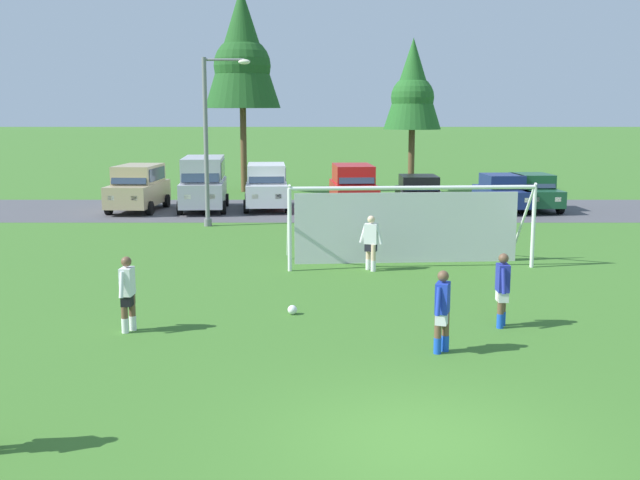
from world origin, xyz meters
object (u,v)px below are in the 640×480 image
(parked_car_slot_center_right, at_px, (415,194))
(parked_car_slot_far_right, at_px, (528,192))
(parked_car_slot_right, at_px, (498,192))
(parked_car_slot_center_left, at_px, (263,186))
(street_lamp, at_px, (207,140))
(soccer_ball, at_px, (289,310))
(player_striker_near, at_px, (124,294))
(player_defender_far, at_px, (367,243))
(parked_car_slot_far_left, at_px, (134,187))
(player_winger_left, at_px, (498,290))
(parked_car_slot_left, at_px, (200,182))
(soccer_goal, at_px, (404,223))
(parked_car_slot_center, at_px, (350,187))
(player_midfield_center, at_px, (439,311))

(parked_car_slot_center_right, height_order, parked_car_slot_far_right, same)
(parked_car_slot_right, bearing_deg, parked_car_slot_center_left, 176.68)
(street_lamp, bearing_deg, soccer_ball, -74.73)
(player_striker_near, distance_m, player_defender_far, 8.49)
(parked_car_slot_far_left, bearing_deg, parked_car_slot_center_right, -3.03)
(player_winger_left, height_order, parked_car_slot_right, parked_car_slot_right)
(parked_car_slot_far_left, height_order, parked_car_slot_right, parked_car_slot_far_left)
(player_winger_left, relative_size, parked_car_slot_left, 0.33)
(player_striker_near, xyz_separation_m, parked_car_slot_far_left, (-4.46, 20.06, 0.29))
(player_winger_left, relative_size, parked_car_slot_center_right, 0.39)
(soccer_goal, height_order, parked_car_slot_far_right, soccer_goal)
(player_winger_left, bearing_deg, parked_car_slot_left, 115.48)
(player_winger_left, relative_size, parked_car_slot_center, 0.35)
(parked_car_slot_far_left, height_order, parked_car_slot_center_left, same)
(player_midfield_center, relative_size, street_lamp, 0.24)
(soccer_ball, relative_size, player_striker_near, 0.13)
(soccer_ball, bearing_deg, street_lamp, 105.27)
(player_defender_far, distance_m, parked_car_slot_left, 15.55)
(parked_car_slot_center_right, bearing_deg, parked_car_slot_right, 9.61)
(player_striker_near, distance_m, parked_car_slot_center, 20.99)
(player_striker_near, xyz_separation_m, parked_car_slot_left, (-1.41, 20.25, 0.52))
(soccer_goal, bearing_deg, parked_car_slot_center_left, 111.51)
(soccer_goal, xyz_separation_m, street_lamp, (-7.12, 7.89, 2.23))
(parked_car_slot_center_right, bearing_deg, player_midfield_center, -96.02)
(parked_car_slot_center_right, distance_m, street_lamp, 10.24)
(soccer_goal, relative_size, street_lamp, 1.11)
(parked_car_slot_left, relative_size, parked_car_slot_center, 1.05)
(player_midfield_center, relative_size, parked_car_slot_center_left, 0.35)
(player_defender_far, relative_size, parked_car_slot_far_left, 0.35)
(player_midfield_center, height_order, parked_car_slot_center_left, parked_car_slot_center_left)
(soccer_goal, xyz_separation_m, parked_car_slot_center_left, (-5.26, 13.34, -0.18))
(soccer_ball, distance_m, player_winger_left, 4.78)
(player_defender_far, bearing_deg, player_striker_near, -131.31)
(player_striker_near, relative_size, parked_car_slot_center_left, 0.35)
(player_defender_far, height_order, parked_car_slot_far_left, parked_car_slot_far_left)
(player_midfield_center, distance_m, parked_car_slot_center, 21.66)
(player_winger_left, distance_m, parked_car_slot_far_right, 20.90)
(parked_car_slot_right, bearing_deg, player_winger_left, -103.24)
(parked_car_slot_center, bearing_deg, soccer_ball, -96.73)
(player_winger_left, distance_m, parked_car_slot_center, 19.99)
(player_midfield_center, bearing_deg, soccer_goal, 87.90)
(parked_car_slot_far_left, distance_m, parked_car_slot_left, 3.07)
(player_winger_left, relative_size, parked_car_slot_far_left, 0.35)
(parked_car_slot_far_right, bearing_deg, parked_car_slot_left, -179.66)
(parked_car_slot_center_left, height_order, parked_car_slot_far_right, parked_car_slot_center_left)
(parked_car_slot_center, height_order, parked_car_slot_far_right, parked_car_slot_center)
(parked_car_slot_left, height_order, parked_car_slot_center_right, parked_car_slot_left)
(soccer_ball, distance_m, street_lamp, 14.74)
(parked_car_slot_right, bearing_deg, soccer_goal, -114.93)
(soccer_goal, bearing_deg, parked_car_slot_far_right, 60.37)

